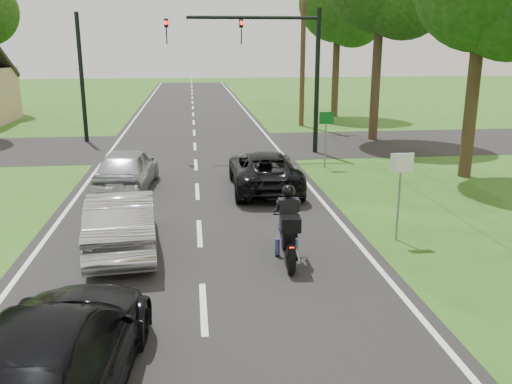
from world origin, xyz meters
TOP-DOWN VIEW (x-y plane):
  - ground at (0.00, 0.00)m, footprint 140.00×140.00m
  - road at (0.00, 10.00)m, footprint 8.00×100.00m
  - cross_road at (0.00, 16.00)m, footprint 60.00×7.00m
  - motorcycle_rider at (1.87, 1.93)m, footprint 0.57×2.00m
  - dark_suv at (2.16, 8.04)m, footprint 2.14×4.54m
  - silver_sedan at (-1.75, 3.12)m, footprint 1.81×4.24m
  - silver_suv at (-2.22, 8.52)m, footprint 1.93×4.15m
  - dark_car_behind at (-1.97, -2.50)m, footprint 2.39×4.98m
  - traffic_signal at (3.34, 14.00)m, footprint 6.38×0.44m
  - signal_pole_far at (-5.20, 18.00)m, footprint 0.20×0.20m
  - utility_pole_far at (6.20, 22.00)m, footprint 1.60×0.28m
  - sign_white at (4.70, 2.98)m, footprint 0.55×0.07m
  - sign_green at (4.90, 10.98)m, footprint 0.55×0.07m
  - tree_row_e at (9.48, 25.78)m, footprint 5.28×5.12m

SIDE VIEW (x-z plane):
  - ground at x=0.00m, z-range 0.00..0.00m
  - cross_road at x=0.00m, z-range 0.00..0.01m
  - road at x=0.00m, z-range 0.00..0.01m
  - dark_suv at x=2.16m, z-range 0.01..1.27m
  - motorcycle_rider at x=1.87m, z-range -0.18..1.54m
  - silver_sedan at x=-1.75m, z-range 0.01..1.37m
  - silver_suv at x=-2.22m, z-range 0.01..1.39m
  - dark_car_behind at x=-1.97m, z-range 0.01..1.41m
  - sign_white at x=4.70m, z-range 0.54..2.66m
  - sign_green at x=4.90m, z-range 0.54..2.66m
  - signal_pole_far at x=-5.20m, z-range 0.00..6.00m
  - traffic_signal at x=3.34m, z-range 1.14..7.14m
  - utility_pole_far at x=6.20m, z-range 0.08..10.08m
  - tree_row_e at x=9.48m, z-range 2.03..11.64m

